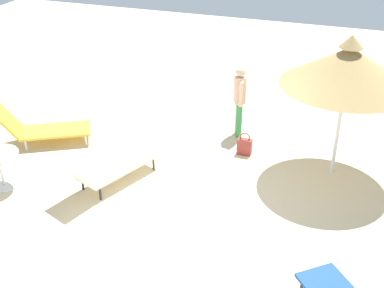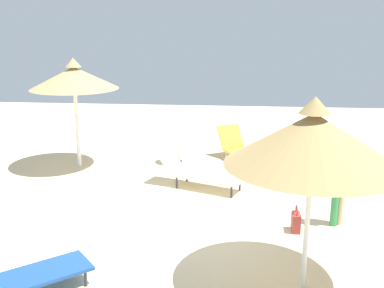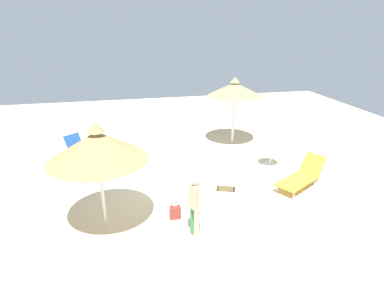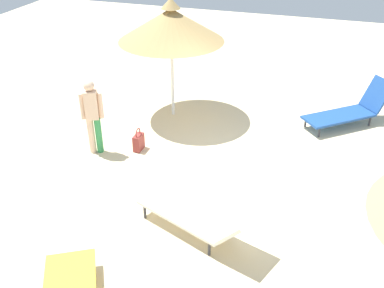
{
  "view_description": "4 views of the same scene",
  "coord_description": "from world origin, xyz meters",
  "views": [
    {
      "loc": [
        -2.28,
        6.57,
        5.11
      ],
      "look_at": [
        0.14,
        -0.38,
        1.04
      ],
      "focal_mm": 47.66,
      "sensor_mm": 36.0,
      "label": 1
    },
    {
      "loc": [
        -7.84,
        -1.0,
        3.53
      ],
      "look_at": [
        0.59,
        -0.2,
        1.28
      ],
      "focal_mm": 42.8,
      "sensor_mm": 36.0,
      "label": 2
    },
    {
      "loc": [
        -1.46,
        -9.05,
        4.7
      ],
      "look_at": [
        0.62,
        0.36,
        1.05
      ],
      "focal_mm": 30.05,
      "sensor_mm": 36.0,
      "label": 3
    },
    {
      "loc": [
        6.57,
        1.26,
        4.61
      ],
      "look_at": [
        0.54,
        -0.69,
        0.89
      ],
      "focal_mm": 41.19,
      "sensor_mm": 36.0,
      "label": 4
    }
  ],
  "objects": [
    {
      "name": "parasol_umbrella_edge",
      "position": [
        2.9,
        2.89,
        2.24
      ],
      "size": [
        2.14,
        2.14,
        2.72
      ],
      "color": "white",
      "rests_on": "ground"
    },
    {
      "name": "person_standing_near_left",
      "position": [
        -0.03,
        -2.87,
        0.85
      ],
      "size": [
        0.3,
        0.4,
        1.53
      ],
      "color": "#338C4C",
      "rests_on": "ground"
    },
    {
      "name": "lounge_chair_center",
      "position": [
        -2.83,
        1.9,
        0.36
      ],
      "size": [
        1.72,
        1.88,
        0.95
      ],
      "color": "#1E478C",
      "rests_on": "ground"
    },
    {
      "name": "parasol_umbrella_back",
      "position": [
        -2.09,
        -2.0,
        2.1
      ],
      "size": [
        2.28,
        2.28,
        2.65
      ],
      "color": "white",
      "rests_on": "ground"
    },
    {
      "name": "lounge_chair_far_right",
      "position": [
        3.7,
        -1.2,
        0.34
      ],
      "size": [
        1.89,
        1.46,
        0.83
      ],
      "color": "gold",
      "rests_on": "ground"
    },
    {
      "name": "ground",
      "position": [
        0.0,
        0.0,
        -0.05
      ],
      "size": [
        24.0,
        24.0,
        0.1
      ],
      "primitive_type": "cube",
      "color": "beige"
    },
    {
      "name": "lounge_chair_front",
      "position": [
        1.68,
        -0.2,
        0.35
      ],
      "size": [
        1.26,
        2.04,
        0.8
      ],
      "color": "silver",
      "rests_on": "ground"
    },
    {
      "name": "side_table_round",
      "position": [
        3.45,
        0.43,
        0.47
      ],
      "size": [
        0.71,
        0.71,
        0.68
      ],
      "color": "silver",
      "rests_on": "ground"
    },
    {
      "name": "handbag",
      "position": [
        -0.36,
        -2.1,
        0.18
      ],
      "size": [
        0.29,
        0.14,
        0.49
      ],
      "color": "maroon",
      "rests_on": "ground"
    }
  ]
}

